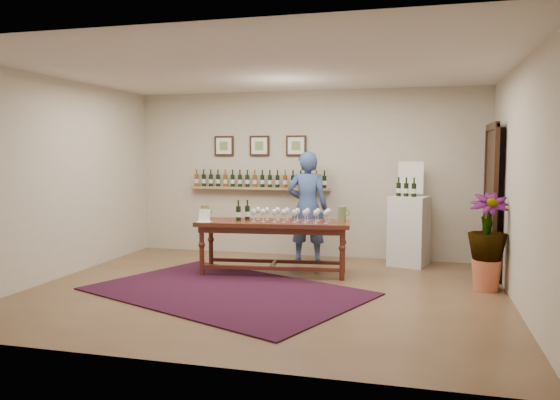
% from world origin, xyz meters
% --- Properties ---
extents(ground, '(6.00, 6.00, 0.00)m').
position_xyz_m(ground, '(0.00, 0.00, 0.00)').
color(ground, brown).
rests_on(ground, ground).
extents(room_shell, '(6.00, 6.00, 6.00)m').
position_xyz_m(room_shell, '(2.11, 1.86, 1.12)').
color(room_shell, beige).
rests_on(room_shell, ground).
extents(rug, '(3.92, 3.33, 0.02)m').
position_xyz_m(rug, '(-0.45, -0.18, 0.01)').
color(rug, '#4A0D16').
rests_on(rug, ground).
extents(tasting_table, '(2.26, 0.95, 0.78)m').
position_xyz_m(tasting_table, '(-0.14, 0.95, 0.66)').
color(tasting_table, '#491912').
rests_on(tasting_table, ground).
extents(table_glasses, '(1.40, 0.39, 0.19)m').
position_xyz_m(table_glasses, '(0.11, 0.98, 0.87)').
color(table_glasses, silver).
rests_on(table_glasses, tasting_table).
extents(table_bottles, '(0.30, 0.20, 0.30)m').
position_xyz_m(table_bottles, '(-0.59, 0.91, 0.93)').
color(table_bottles, black).
rests_on(table_bottles, tasting_table).
extents(pitcher_left, '(0.16, 0.16, 0.22)m').
position_xyz_m(pitcher_left, '(-1.15, 0.83, 0.89)').
color(pitcher_left, '#646F45').
rests_on(pitcher_left, tasting_table).
extents(pitcher_right, '(0.16, 0.16, 0.22)m').
position_xyz_m(pitcher_right, '(0.83, 1.13, 0.89)').
color(pitcher_right, '#646F45').
rests_on(pitcher_right, tasting_table).
extents(menu_card, '(0.20, 0.15, 0.18)m').
position_xyz_m(menu_card, '(-1.08, 0.65, 0.87)').
color(menu_card, white).
rests_on(menu_card, tasting_table).
extents(display_pedestal, '(0.66, 0.66, 1.08)m').
position_xyz_m(display_pedestal, '(1.75, 2.10, 0.54)').
color(display_pedestal, silver).
rests_on(display_pedestal, ground).
extents(pedestal_bottles, '(0.28, 0.14, 0.27)m').
position_xyz_m(pedestal_bottles, '(1.70, 2.04, 1.22)').
color(pedestal_bottles, black).
rests_on(pedestal_bottles, display_pedestal).
extents(info_sign, '(0.40, 0.13, 0.56)m').
position_xyz_m(info_sign, '(1.76, 2.28, 1.37)').
color(info_sign, white).
rests_on(info_sign, display_pedestal).
extents(potted_plant, '(0.58, 0.58, 1.08)m').
position_xyz_m(potted_plant, '(2.75, 0.73, 0.63)').
color(potted_plant, '#CC6444').
rests_on(potted_plant, ground).
extents(person, '(0.68, 0.47, 1.79)m').
position_xyz_m(person, '(0.16, 1.94, 0.89)').
color(person, '#33497A').
rests_on(person, ground).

